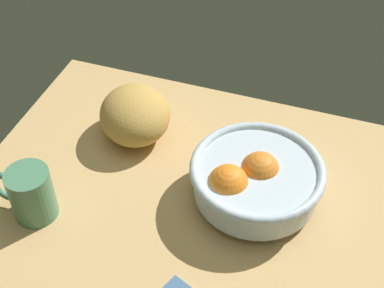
# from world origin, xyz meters

# --- Properties ---
(ground_plane) EXTENTS (0.77, 0.64, 0.03)m
(ground_plane) POSITION_xyz_m (0.00, 0.00, -0.01)
(ground_plane) COLOR tan
(fruit_bowl) EXTENTS (0.23, 0.23, 0.10)m
(fruit_bowl) POSITION_xyz_m (-0.11, -0.05, 0.05)
(fruit_bowl) COLOR silver
(fruit_bowl) RESTS_ON ground
(bread_loaf) EXTENTS (0.19, 0.20, 0.10)m
(bread_loaf) POSITION_xyz_m (0.15, -0.14, 0.05)
(bread_loaf) COLOR #BF9245
(bread_loaf) RESTS_ON ground
(mug) EXTENTS (0.12, 0.07, 0.10)m
(mug) POSITION_xyz_m (0.23, 0.10, 0.05)
(mug) COLOR #4C825E
(mug) RESTS_ON ground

